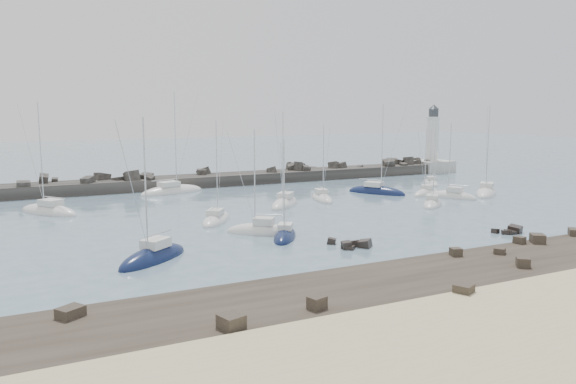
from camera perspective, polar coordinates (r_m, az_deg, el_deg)
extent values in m
plane|color=slate|center=(63.34, 4.54, -3.36)|extent=(400.00, 400.00, 0.00)
cube|color=#2A231D|center=(46.48, 18.80, -8.14)|extent=(140.00, 12.00, 0.70)
cube|color=#2A231D|center=(37.32, -21.23, -11.29)|extent=(1.87, 1.76, 0.63)
cube|color=#2A231D|center=(36.24, 2.96, -11.16)|extent=(1.26, 1.14, 0.80)
cube|color=#2A231D|center=(52.77, 20.70, -5.60)|extent=(1.33, 1.30, 0.52)
cube|color=#2A231D|center=(49.10, 22.77, -6.59)|extent=(1.43, 1.43, 0.76)
cube|color=#2A231D|center=(58.31, 24.02, -4.33)|extent=(1.78, 1.82, 0.83)
cube|color=#2A231D|center=(50.82, 16.68, -5.84)|extent=(1.14, 1.10, 0.67)
cube|color=#2A231D|center=(57.44, 22.45, -4.52)|extent=(0.98, 1.09, 0.65)
cube|color=#2A231D|center=(33.32, -5.79, -12.97)|extent=(1.57, 1.64, 0.82)
cube|color=#2A231D|center=(40.72, 17.43, -9.40)|extent=(1.58, 1.56, 0.69)
cube|color=black|center=(53.07, 5.96, -5.72)|extent=(1.25, 1.28, 0.79)
cube|color=black|center=(53.94, 6.74, -5.31)|extent=(1.40, 1.50, 1.03)
cube|color=black|center=(52.67, 6.29, -5.79)|extent=(1.21, 1.23, 0.70)
cube|color=black|center=(54.50, 4.45, -5.04)|extent=(1.08, 1.06, 0.77)
cube|color=black|center=(53.63, 7.80, -5.34)|extent=(1.79, 1.76, 1.16)
cube|color=black|center=(52.75, 5.96, -5.50)|extent=(1.16, 1.11, 1.00)
cube|color=black|center=(63.02, 20.30, -3.77)|extent=(0.90, 0.85, 0.73)
cube|color=black|center=(64.00, 22.11, -3.57)|extent=(1.57, 1.47, 0.75)
cube|color=black|center=(63.10, 21.66, -3.88)|extent=(1.11, 1.12, 0.70)
cube|color=black|center=(62.95, 21.30, -3.93)|extent=(1.41, 1.45, 0.84)
cube|color=black|center=(63.96, 22.05, -3.66)|extent=(1.58, 1.74, 1.26)
cube|color=#292725|center=(95.18, -11.32, 0.58)|extent=(115.00, 6.00, 3.20)
cube|color=#292725|center=(107.27, 4.66, 2.54)|extent=(2.42, 2.64, 2.31)
cube|color=#292725|center=(102.46, 1.78, 2.39)|extent=(1.72, 1.91, 1.55)
cube|color=#292725|center=(105.42, 1.23, 2.59)|extent=(1.93, 1.79, 1.89)
cube|color=#292725|center=(114.36, 11.64, 2.59)|extent=(1.35, 1.45, 1.47)
cube|color=#292725|center=(108.63, 5.36, 2.41)|extent=(1.65, 1.95, 1.73)
cube|color=#292725|center=(110.23, 7.26, 2.45)|extent=(1.81, 1.65, 1.30)
cube|color=#292725|center=(107.85, 5.07, 2.44)|extent=(2.79, 2.90, 2.04)
cube|color=#292725|center=(97.39, -8.78, 1.89)|extent=(1.73, 2.02, 1.52)
cube|color=#292725|center=(92.90, -23.58, 1.19)|extent=(1.65, 2.00, 1.98)
cube|color=#292725|center=(107.57, 2.58, 2.28)|extent=(1.88, 2.09, 1.16)
cube|color=#292725|center=(100.02, -1.65, 2.05)|extent=(2.24, 2.44, 2.24)
cube|color=#292725|center=(112.40, 10.19, 2.82)|extent=(2.82, 2.76, 2.39)
cube|color=#292725|center=(91.75, -13.79, 1.29)|extent=(1.48, 1.73, 1.56)
cube|color=#292725|center=(90.18, -25.27, 0.58)|extent=(1.88, 2.18, 1.47)
cube|color=#292725|center=(108.06, 5.38, 2.55)|extent=(2.48, 2.24, 2.13)
cube|color=#292725|center=(95.19, -18.47, 1.38)|extent=(1.18, 1.14, 0.73)
cube|color=#292725|center=(107.76, 4.58, 2.71)|extent=(1.69, 1.37, 1.74)
cube|color=#292725|center=(116.85, 10.54, 3.02)|extent=(2.70, 2.63, 1.62)
cube|color=#292725|center=(118.07, 13.05, 2.80)|extent=(2.12, 2.41, 1.94)
cube|color=#292725|center=(121.02, 12.89, 2.95)|extent=(2.28, 2.63, 2.32)
cube|color=#292725|center=(98.15, -8.54, 1.90)|extent=(2.62, 2.34, 2.43)
cube|color=#292725|center=(94.19, -18.36, 1.42)|extent=(2.79, 2.61, 1.86)
cube|color=#292725|center=(105.26, 0.25, 2.61)|extent=(1.69, 1.59, 1.90)
cube|color=#292725|center=(102.78, 1.04, 2.61)|extent=(2.28, 2.21, 1.99)
cube|color=#292725|center=(119.25, 13.94, 2.96)|extent=(1.50, 1.53, 1.43)
cube|color=#292725|center=(94.16, -22.60, 1.00)|extent=(1.02, 1.28, 1.23)
cube|color=#292725|center=(90.64, -19.68, 1.08)|extent=(2.43, 2.49, 1.47)
cube|color=#292725|center=(91.93, -15.58, 1.44)|extent=(2.43, 2.41, 2.51)
cube|color=#292725|center=(93.04, -16.79, 1.09)|extent=(2.32, 2.42, 1.50)
cube|color=#292725|center=(116.49, 12.13, 3.06)|extent=(2.13, 2.30, 2.04)
cube|color=#292725|center=(103.82, 0.56, 2.38)|extent=(2.91, 2.80, 2.48)
cube|color=#292725|center=(93.89, -14.23, 1.35)|extent=(2.72, 2.99, 1.90)
cube|color=#292725|center=(117.45, 11.33, 2.88)|extent=(2.52, 2.31, 1.86)
cube|color=#292725|center=(98.32, -7.50, 1.64)|extent=(1.39, 1.37, 0.86)
cube|color=#ACADA7|center=(121.22, 14.38, 2.42)|extent=(7.00, 7.00, 3.00)
cylinder|color=white|center=(120.77, 14.48, 5.25)|extent=(2.50, 2.50, 9.00)
cylinder|color=white|center=(120.63, 14.56, 7.35)|extent=(3.20, 3.20, 0.25)
cylinder|color=#343A3F|center=(120.62, 14.58, 7.76)|extent=(2.00, 2.00, 1.60)
cone|color=#343A3F|center=(120.62, 14.60, 8.38)|extent=(2.20, 2.20, 1.00)
ellipsoid|color=silver|center=(76.21, -23.14, -1.97)|extent=(7.87, 9.35, 2.37)
cube|color=silver|center=(75.63, -22.98, -0.98)|extent=(3.08, 3.25, 0.75)
cylinder|color=silver|center=(75.91, -23.82, 3.56)|extent=(0.13, 0.13, 12.71)
cylinder|color=silver|center=(75.02, -22.69, -0.50)|extent=(2.29, 3.12, 0.11)
ellipsoid|color=#0E193D|center=(50.00, -13.53, -6.70)|extent=(8.10, 7.22, 2.32)
cube|color=silver|center=(49.98, -13.29, -5.07)|extent=(2.87, 2.77, 0.80)
cylinder|color=silver|center=(48.21, -14.29, 0.72)|extent=(0.14, 0.14, 11.23)
cylinder|color=silver|center=(50.26, -12.91, -4.12)|extent=(2.67, 2.17, 0.11)
ellipsoid|color=silver|center=(65.73, -7.30, -2.92)|extent=(6.56, 7.92, 1.95)
cube|color=silver|center=(65.14, -7.41, -2.02)|extent=(2.58, 2.74, 0.60)
cylinder|color=silver|center=(65.41, -7.25, 2.50)|extent=(0.10, 0.10, 10.71)
cylinder|color=silver|center=(64.52, -7.55, -1.62)|extent=(1.89, 2.65, 0.09)
ellipsoid|color=silver|center=(88.88, -11.69, -0.07)|extent=(11.21, 6.00, 2.50)
cube|color=silver|center=(88.42, -12.02, 0.81)|extent=(3.46, 2.87, 0.73)
cylinder|color=silver|center=(88.50, -11.37, 5.30)|extent=(0.13, 0.13, 14.47)
cylinder|color=silver|center=(87.97, -12.46, 1.21)|extent=(4.17, 1.22, 0.10)
ellipsoid|color=silver|center=(58.91, -2.81, -4.19)|extent=(7.20, 6.31, 2.13)
cube|color=silver|center=(58.55, -2.47, -2.98)|extent=(2.53, 2.43, 0.75)
cylinder|color=silver|center=(58.06, -3.41, 1.50)|extent=(0.13, 0.13, 9.93)
cylinder|color=silver|center=(58.30, -1.98, -2.32)|extent=(2.39, 1.89, 0.11)
ellipsoid|color=silver|center=(80.41, 3.45, -0.80)|extent=(3.77, 7.58, 2.00)
cube|color=silver|center=(80.57, 3.38, 0.08)|extent=(1.87, 2.30, 0.68)
cylinder|color=silver|center=(79.14, 3.62, 3.26)|extent=(0.12, 0.12, 9.81)
cylinder|color=silver|center=(80.96, 3.28, 0.57)|extent=(0.72, 2.86, 0.10)
ellipsoid|color=silver|center=(78.57, 14.46, -1.27)|extent=(7.08, 6.81, 1.92)
cube|color=silver|center=(78.02, 14.46, -0.49)|extent=(2.57, 2.54, 0.62)
cylinder|color=silver|center=(78.42, 14.66, 3.05)|extent=(0.11, 0.11, 10.13)
cylinder|color=silver|center=(77.42, 14.43, -0.13)|extent=(2.26, 2.11, 0.09)
ellipsoid|color=#0E193D|center=(87.87, 8.99, -0.10)|extent=(7.27, 9.53, 2.32)
cube|color=silver|center=(87.87, 8.73, 0.79)|extent=(2.96, 3.22, 0.72)
cylinder|color=silver|center=(86.80, 9.55, 4.64)|extent=(0.12, 0.12, 12.64)
cylinder|color=silver|center=(88.05, 8.35, 1.26)|extent=(2.00, 3.27, 0.10)
ellipsoid|color=silver|center=(88.05, 13.84, -0.22)|extent=(7.08, 4.64, 1.86)
cube|color=silver|center=(88.20, 13.97, 0.51)|extent=(2.29, 2.01, 0.63)
cylinder|color=silver|center=(86.94, 13.81, 3.24)|extent=(0.11, 0.11, 9.18)
cylinder|color=silver|center=(88.54, 14.12, 0.92)|extent=(2.53, 1.16, 0.09)
ellipsoid|color=silver|center=(85.85, 16.33, -0.54)|extent=(5.22, 7.65, 2.06)
cube|color=silver|center=(85.54, 16.60, 0.25)|extent=(2.23, 2.50, 0.71)
cylinder|color=silver|center=(85.39, 16.13, 3.38)|extent=(0.12, 0.12, 9.96)
cylinder|color=silver|center=(85.26, 16.94, 0.66)|extent=(1.35, 2.71, 0.10)
ellipsoid|color=silver|center=(90.75, 19.47, -0.21)|extent=(8.96, 7.97, 2.34)
cube|color=silver|center=(91.02, 19.54, 0.68)|extent=(3.17, 3.06, 0.74)
cylinder|color=silver|center=(89.29, 19.65, 4.30)|extent=(0.13, 0.13, 12.42)
cylinder|color=silver|center=(91.58, 19.59, 1.16)|extent=(2.94, 2.38, 0.11)
ellipsoid|color=silver|center=(100.28, 14.27, 0.79)|extent=(4.42, 6.65, 1.78)
cube|color=silver|center=(99.84, 14.35, 1.37)|extent=(1.91, 2.16, 0.61)
cylinder|color=silver|center=(100.24, 14.29, 3.70)|extent=(0.10, 0.10, 8.64)
cylinder|color=silver|center=(99.35, 14.43, 1.66)|extent=(1.12, 2.37, 0.09)
ellipsoid|color=#0E193D|center=(56.89, -0.32, -4.63)|extent=(5.45, 6.81, 1.81)
cube|color=silver|center=(56.98, -0.28, -3.51)|extent=(2.18, 2.33, 0.60)
cylinder|color=silver|center=(55.39, -0.40, 0.62)|extent=(0.10, 0.10, 9.13)
cylinder|color=silver|center=(57.33, -0.23, -2.87)|extent=(1.55, 2.31, 0.09)
ellipsoid|color=silver|center=(75.79, -0.36, -1.35)|extent=(7.78, 8.03, 2.23)
cube|color=silver|center=(75.98, -0.26, -0.32)|extent=(2.89, 2.92, 0.73)
cylinder|color=silver|center=(74.29, -0.52, 3.68)|extent=(0.13, 0.13, 11.52)
cylinder|color=silver|center=(76.44, -0.13, 0.25)|extent=(2.42, 2.56, 0.10)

